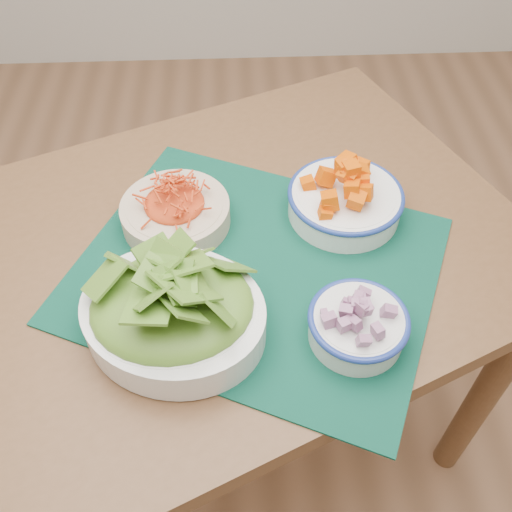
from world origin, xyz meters
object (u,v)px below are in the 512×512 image
Objects in this scene: onion_bowl at (358,322)px; lettuce_bowl at (172,307)px; squash_bowl at (346,193)px; placemat at (256,269)px; table at (201,288)px; carrot_bowl at (175,209)px.

lettuce_bowl is at bearing 174.70° from onion_bowl.
placemat is at bearing -143.26° from squash_bowl.
table is 0.15m from placemat.
onion_bowl is (0.28, -0.25, 0.00)m from carrot_bowl.
lettuce_bowl is 2.27× the size of onion_bowl.
carrot_bowl is at bearing -178.20° from squash_bowl.
squash_bowl is (0.26, 0.08, 0.16)m from table.
placemat is 0.18m from carrot_bowl.
placemat is 2.29× the size of squash_bowl.
onion_bowl reaches higher than placemat.
squash_bowl is at bearing 1.80° from carrot_bowl.
carrot_bowl is 0.23m from lettuce_bowl.
carrot_bowl is 0.66× the size of lettuce_bowl.
table is at bearing -61.17° from carrot_bowl.
table is at bearing 101.81° from lettuce_bowl.
placemat is 0.21m from squash_bowl.
carrot_bowl is at bearing 137.64° from onion_bowl.
placemat is at bearing 135.27° from onion_bowl.
placemat is at bearing 63.96° from lettuce_bowl.
onion_bowl reaches higher than carrot_bowl.
table is 8.90× the size of onion_bowl.
lettuce_bowl reaches higher than onion_bowl.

